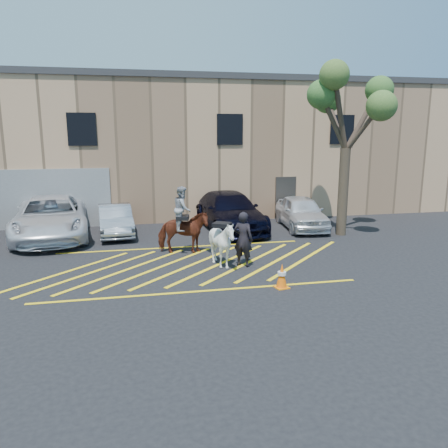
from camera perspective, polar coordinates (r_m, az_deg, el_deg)
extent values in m
plane|color=black|center=(15.32, -4.60, -5.12)|extent=(90.00, 90.00, 0.00)
imported|color=white|center=(20.13, -21.67, 0.80)|extent=(3.62, 6.67, 1.78)
imported|color=#8E939B|center=(19.95, -13.99, 0.52)|extent=(1.72, 4.09, 1.31)
imported|color=black|center=(20.39, 0.73, 1.68)|extent=(2.79, 6.01, 1.70)
imported|color=silver|center=(21.01, 10.05, 1.54)|extent=(2.23, 4.60, 1.51)
imported|color=black|center=(14.74, 2.53, -1.99)|extent=(0.82, 0.78, 1.88)
cube|color=tan|center=(26.61, -8.07, 9.72)|extent=(32.00, 10.00, 7.00)
cube|color=#2D2D30|center=(26.73, -8.31, 17.56)|extent=(32.20, 10.20, 0.30)
cube|color=black|center=(21.61, -18.07, 11.68)|extent=(1.30, 0.08, 1.50)
cube|color=black|center=(22.02, 0.76, 12.25)|extent=(1.30, 0.08, 1.50)
cube|color=black|center=(24.05, 15.17, 11.82)|extent=(1.30, 0.08, 1.50)
cube|color=#38332D|center=(23.11, 8.03, 3.41)|extent=(1.10, 0.08, 2.20)
cube|color=yellow|center=(15.12, -20.54, -6.08)|extent=(4.20, 4.20, 0.01)
cube|color=yellow|center=(14.99, -16.55, -5.96)|extent=(4.20, 4.20, 0.01)
cube|color=yellow|center=(14.93, -12.51, -5.81)|extent=(4.20, 4.20, 0.01)
cube|color=yellow|center=(14.94, -8.47, -5.63)|extent=(4.20, 4.20, 0.01)
cube|color=yellow|center=(15.03, -4.46, -5.43)|extent=(4.20, 4.20, 0.01)
cube|color=yellow|center=(15.19, -0.51, -5.20)|extent=(4.20, 4.20, 0.01)
cube|color=yellow|center=(15.42, 3.33, -4.96)|extent=(4.20, 4.20, 0.01)
cube|color=yellow|center=(15.72, 7.04, -4.70)|extent=(4.20, 4.20, 0.01)
cube|color=yellow|center=(16.08, 10.60, -4.44)|extent=(4.20, 4.20, 0.01)
cube|color=yellow|center=(17.42, -5.52, -3.01)|extent=(9.50, 0.12, 0.01)
cube|color=yellow|center=(12.69, -2.97, -8.75)|extent=(9.50, 0.12, 0.01)
imported|color=maroon|center=(16.36, -5.39, -1.09)|extent=(2.05, 1.23, 1.62)
imported|color=gray|center=(16.18, -5.45, 2.01)|extent=(0.77, 0.91, 1.65)
cube|color=black|center=(16.24, -5.43, 0.85)|extent=(0.56, 0.64, 0.14)
imported|color=silver|center=(14.65, -0.25, -2.55)|extent=(1.90, 1.96, 1.64)
cube|color=black|center=(14.50, -0.25, -0.10)|extent=(0.72, 0.69, 0.14)
cube|color=orange|center=(13.06, 7.52, -8.18)|extent=(0.45, 0.45, 0.03)
cone|color=#FF650A|center=(12.94, 7.56, -6.66)|extent=(0.32, 0.32, 0.70)
cylinder|color=silver|center=(12.92, 7.57, -6.41)|extent=(0.25, 0.25, 0.10)
cylinder|color=#4D402E|center=(19.80, 15.29, 4.03)|extent=(0.44, 0.44, 3.80)
cylinder|color=#4A392D|center=(20.13, 17.64, 12.79)|extent=(1.76, 0.51, 2.68)
cylinder|color=#4A382D|center=(20.37, 14.44, 12.48)|extent=(0.33, 1.88, 2.34)
cylinder|color=#4D412F|center=(19.36, 14.13, 12.67)|extent=(1.40, 0.20, 2.39)
cylinder|color=#4A3E2D|center=(19.15, 17.66, 11.72)|extent=(0.78, 1.62, 1.96)
cylinder|color=#433628|center=(19.19, 14.92, 13.71)|extent=(1.16, 0.77, 3.11)
sphere|color=#42682C|center=(20.71, 19.64, 16.16)|extent=(1.20, 1.20, 1.20)
sphere|color=#417231|center=(21.16, 13.36, 15.49)|extent=(1.20, 1.20, 1.20)
sphere|color=#437432|center=(19.16, 12.60, 16.20)|extent=(1.20, 1.20, 1.20)
sphere|color=#567331|center=(18.72, 19.89, 14.32)|extent=(1.20, 1.20, 1.20)
sphere|color=#557130|center=(18.85, 14.21, 18.37)|extent=(1.20, 1.20, 1.20)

